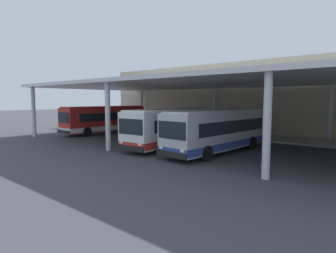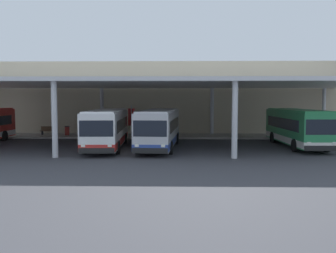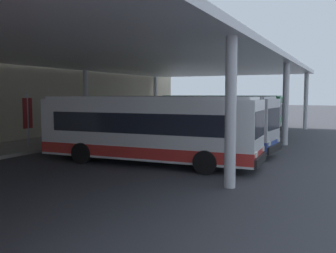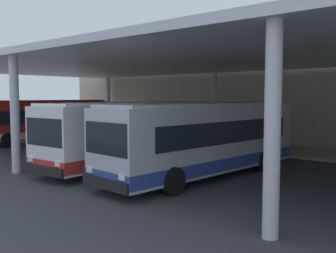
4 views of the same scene
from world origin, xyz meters
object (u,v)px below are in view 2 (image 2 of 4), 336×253
Objects in this scene: trash_bin at (67,131)px; banner_sign at (131,119)px; bus_far_bay at (297,127)px; bus_middle_bay at (159,128)px; bus_second_bay at (107,128)px; bench_waiting at (49,130)px.

banner_sign is (7.01, -0.58, 1.30)m from trash_bin.
bus_far_bay is 10.78× the size of trash_bin.
bus_far_bay is (11.66, 1.55, 0.00)m from bus_middle_bay.
bench_waiting is at bearing 130.59° from bus_second_bay.
bus_middle_bay is 3.34× the size of banner_sign.
trash_bin is (2.08, -0.29, 0.01)m from bench_waiting.
bus_second_bay is at bearing -56.64° from trash_bin.
trash_bin is at bearing 138.50° from bus_middle_bay.
banner_sign is (0.94, 8.63, 0.32)m from bus_second_bay.
bus_middle_bay is 5.94× the size of bench_waiting.
bus_far_bay is at bearing -19.06° from trash_bin.
banner_sign reaches higher than trash_bin.
bench_waiting is at bearing 174.49° from banner_sign.
bus_far_bay is at bearing -25.08° from banner_sign.
banner_sign is at bearing -4.76° from trash_bin.
bus_second_bay is 1.01× the size of bus_far_bay.
bench_waiting is at bearing 142.76° from bus_middle_bay.
bus_far_bay is (15.94, 1.61, 0.00)m from bus_second_bay.
bus_second_bay is 1.00× the size of bus_middle_bay.
bus_middle_bay reaches higher than trash_bin.
bus_second_bay is at bearing -179.18° from bus_middle_bay.
bench_waiting is 0.56× the size of banner_sign.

